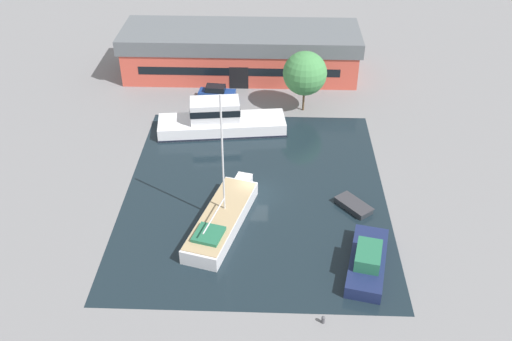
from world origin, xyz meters
TOP-DOWN VIEW (x-y plane):
  - ground_plane at (0.00, 0.00)m, footprint 440.00×440.00m
  - water_canal at (0.00, 0.00)m, footprint 24.52×29.62m
  - warehouse_building at (-2.87, 26.71)m, footprint 30.68×9.73m
  - quay_tree_near_building at (5.09, 16.56)m, footprint 5.07×5.07m
  - parked_car at (-5.41, 18.99)m, footprint 4.58×2.12m
  - sailboat_moored at (-2.70, -4.93)m, footprint 6.00×12.33m
  - motor_cruiser at (-4.36, 11.35)m, footprint 14.53×5.80m
  - small_dinghy at (9.10, -2.09)m, footprint 3.53×3.80m
  - cabin_boat at (9.34, -9.84)m, footprint 4.36×8.06m
  - mooring_bollard at (5.49, -15.58)m, footprint 0.28×0.28m

SIDE VIEW (x-z plane):
  - ground_plane at x=0.00m, z-range 0.00..0.00m
  - water_canal at x=0.00m, z-range 0.00..0.01m
  - small_dinghy at x=9.10m, z-range 0.01..0.61m
  - mooring_bollard at x=5.49m, z-range 0.02..0.66m
  - sailboat_moored at x=-2.70m, z-range -5.48..7.02m
  - cabin_boat at x=9.34m, z-range -0.31..1.93m
  - parked_car at x=-5.41m, z-range -0.01..1.76m
  - motor_cruiser at x=-4.36m, z-range -0.54..3.25m
  - warehouse_building at x=-2.87m, z-range 0.04..6.04m
  - quay_tree_near_building at x=5.09m, z-range 1.10..8.38m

